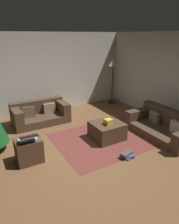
% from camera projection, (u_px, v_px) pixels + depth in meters
% --- Properties ---
extents(ground_plane, '(6.40, 6.40, 0.00)m').
position_uv_depth(ground_plane, '(84.00, 153.00, 4.63)').
color(ground_plane, brown).
extents(rear_partition, '(6.40, 0.12, 2.60)m').
position_uv_depth(rear_partition, '(38.00, 74.00, 6.71)').
color(rear_partition, beige).
rests_on(rear_partition, ground_plane).
extents(couch_left, '(1.63, 0.88, 0.64)m').
position_uv_depth(couch_left, '(40.00, 114.00, 6.19)').
color(couch_left, '#473323').
rests_on(couch_left, ground_plane).
extents(couch_right, '(0.96, 1.90, 0.66)m').
position_uv_depth(couch_right, '(164.00, 126.00, 5.40)').
color(couch_right, '#473323').
rests_on(couch_right, ground_plane).
extents(ottoman, '(0.77, 0.70, 0.43)m').
position_uv_depth(ottoman, '(107.00, 131.00, 5.21)').
color(ottoman, '#473323').
rests_on(ottoman, ground_plane).
extents(gift_box, '(0.20, 0.19, 0.13)m').
position_uv_depth(gift_box, '(108.00, 122.00, 5.03)').
color(gift_box, gold).
rests_on(gift_box, ottoman).
extents(tv_remote, '(0.11, 0.17, 0.02)m').
position_uv_depth(tv_remote, '(105.00, 125.00, 5.00)').
color(tv_remote, black).
rests_on(tv_remote, ottoman).
extents(side_table, '(0.52, 0.44, 0.51)m').
position_uv_depth(side_table, '(29.00, 150.00, 4.25)').
color(side_table, '#4C3323').
rests_on(side_table, ground_plane).
extents(laptop, '(0.36, 0.37, 0.16)m').
position_uv_depth(laptop, '(28.00, 138.00, 4.10)').
color(laptop, silver).
rests_on(laptop, side_table).
extents(book_stack, '(0.32, 0.25, 0.12)m').
position_uv_depth(book_stack, '(127.00, 155.00, 4.44)').
color(book_stack, '#B7332D').
rests_on(book_stack, ground_plane).
extents(corner_lamp, '(0.36, 0.36, 1.67)m').
position_uv_depth(corner_lamp, '(113.00, 66.00, 7.52)').
color(corner_lamp, black).
rests_on(corner_lamp, ground_plane).
extents(area_rug, '(2.60, 2.00, 0.01)m').
position_uv_depth(area_rug, '(107.00, 138.00, 5.28)').
color(area_rug, brown).
rests_on(area_rug, ground_plane).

